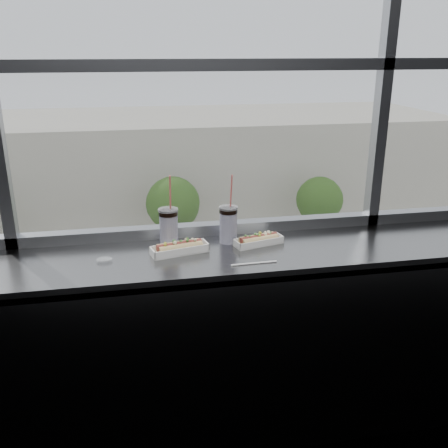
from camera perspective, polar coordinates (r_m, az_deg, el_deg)
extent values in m
plane|color=black|center=(3.02, -2.26, -10.96)|extent=(6.00, 0.00, 6.00)
cube|color=gray|center=(2.54, -1.47, -3.92)|extent=(6.00, 0.55, 0.06)
cube|color=gray|center=(2.58, -0.40, -16.82)|extent=(6.00, 0.04, 1.04)
cube|color=white|center=(2.54, -5.08, -3.24)|extent=(0.30, 0.16, 0.01)
cube|color=white|center=(2.53, -5.10, -2.84)|extent=(0.30, 0.16, 0.04)
cylinder|color=#D8B877|center=(2.53, -5.10, -2.66)|extent=(0.23, 0.10, 0.05)
cylinder|color=maroon|center=(2.52, -5.11, -2.38)|extent=(0.24, 0.08, 0.03)
cube|color=white|center=(2.64, 3.96, -2.29)|extent=(0.28, 0.15, 0.01)
cube|color=white|center=(2.63, 3.97, -1.93)|extent=(0.28, 0.15, 0.04)
cylinder|color=#D8B877|center=(2.63, 3.98, -1.78)|extent=(0.21, 0.09, 0.04)
cylinder|color=maroon|center=(2.63, 3.98, -1.53)|extent=(0.21, 0.08, 0.03)
cylinder|color=white|center=(2.60, -6.33, -0.49)|extent=(0.10, 0.10, 0.19)
cylinder|color=black|center=(2.57, -6.40, 1.29)|extent=(0.10, 0.10, 0.02)
cylinder|color=silver|center=(2.57, -6.41, 1.62)|extent=(0.10, 0.10, 0.01)
cylinder|color=#DD5C57|center=(2.54, -6.16, 3.44)|extent=(0.01, 0.05, 0.20)
cylinder|color=white|center=(2.64, 0.49, -0.15)|extent=(0.09, 0.09, 0.19)
cylinder|color=black|center=(2.61, 0.50, 1.56)|extent=(0.10, 0.10, 0.02)
cylinder|color=silver|center=(2.60, 0.50, 1.88)|extent=(0.10, 0.10, 0.01)
cylinder|color=#DD5C57|center=(2.58, 0.82, 3.63)|extent=(0.01, 0.05, 0.20)
cylinder|color=white|center=(2.40, 3.46, -4.49)|extent=(0.23, 0.01, 0.01)
ellipsoid|color=silver|center=(2.50, -13.51, -3.92)|extent=(0.09, 0.06, 0.02)
plane|color=beige|center=(47.90, -10.01, 3.31)|extent=(120.00, 120.00, 0.00)
cube|color=black|center=(26.08, -8.72, -10.81)|extent=(80.00, 10.00, 0.06)
cube|color=beige|center=(33.25, -9.35, -3.94)|extent=(80.00, 6.00, 0.04)
cube|color=#B8B2A1|center=(41.58, -10.14, 6.55)|extent=(50.00, 14.00, 8.00)
imported|color=silver|center=(32.53, 16.26, -3.13)|extent=(2.50, 5.78, 1.91)
imported|color=#AFAFAE|center=(22.84, 5.11, -12.50)|extent=(3.15, 6.01, 1.91)
imported|color=navy|center=(25.51, 21.06, -9.92)|extent=(2.74, 6.40, 2.12)
imported|color=#5F1515|center=(29.30, -4.36, -4.76)|extent=(2.78, 6.26, 2.06)
imported|color=maroon|center=(22.10, -10.76, -13.67)|extent=(3.31, 6.66, 2.14)
imported|color=#66605B|center=(34.40, -20.80, -2.48)|extent=(0.83, 0.62, 1.86)
imported|color=#66605B|center=(32.43, -13.81, -2.99)|extent=(0.64, 0.86, 1.93)
imported|color=#66605B|center=(33.75, 7.59, -1.52)|extent=(0.70, 0.93, 2.10)
cylinder|color=#47382B|center=(32.87, -5.71, -1.64)|extent=(0.26, 0.26, 2.61)
sphere|color=#36611B|center=(32.09, -5.85, 2.35)|extent=(3.48, 3.48, 3.48)
cylinder|color=#47382B|center=(35.09, 10.63, -0.69)|extent=(0.24, 0.24, 2.38)
sphere|color=#36611B|center=(34.42, 10.86, 2.72)|extent=(3.17, 3.17, 3.17)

